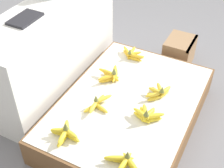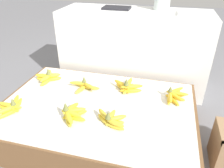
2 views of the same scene
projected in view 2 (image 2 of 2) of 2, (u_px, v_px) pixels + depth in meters
name	position (u px, v px, depth m)	size (l,w,h in m)	color
ground_plane	(98.00, 130.00, 1.55)	(10.00, 10.00, 0.00)	slate
display_platform	(97.00, 118.00, 1.49)	(1.27, 0.89, 0.22)	brown
back_vendor_table	(133.00, 50.00, 1.97)	(1.26, 0.45, 0.68)	white
banana_bunch_front_left	(11.00, 107.00, 1.36)	(0.18, 0.25, 0.10)	yellow
banana_bunch_front_midleft	(72.00, 114.00, 1.30)	(0.16, 0.21, 0.11)	yellow
banana_bunch_front_midright	(111.00, 119.00, 1.26)	(0.19, 0.15, 0.10)	gold
banana_bunch_middle_left	(48.00, 77.00, 1.70)	(0.20, 0.21, 0.11)	yellow
banana_bunch_middle_midleft	(84.00, 86.00, 1.59)	(0.23, 0.16, 0.10)	gold
banana_bunch_middle_midright	(127.00, 86.00, 1.57)	(0.23, 0.19, 0.11)	gold
banana_bunch_middle_right	(174.00, 95.00, 1.48)	(0.16, 0.22, 0.09)	gold
glass_jar	(162.00, 0.00, 1.79)	(0.14, 0.14, 0.15)	silver
foam_tray_white	(193.00, 14.00, 1.65)	(0.23, 0.18, 0.02)	white
foam_tray_dark	(117.00, 8.00, 1.85)	(0.23, 0.15, 0.02)	#232328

